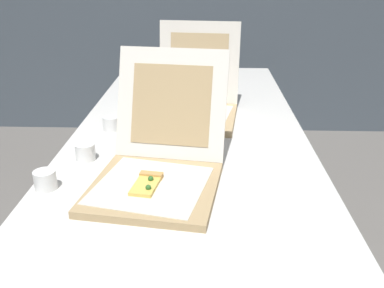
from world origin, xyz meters
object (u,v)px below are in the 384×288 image
(cup_white_near_center, at_px, (85,152))
(pizza_box_front, at_px, (158,167))
(table, at_px, (188,152))
(cup_white_near_left, at_px, (45,180))
(pizza_box_middle, at_px, (194,104))
(cup_white_mid, at_px, (111,124))

(cup_white_near_center, bearing_deg, pizza_box_front, -30.69)
(table, bearing_deg, cup_white_near_left, -136.18)
(pizza_box_middle, bearing_deg, pizza_box_front, -91.46)
(pizza_box_middle, bearing_deg, cup_white_near_center, -120.82)
(table, relative_size, pizza_box_middle, 5.28)
(pizza_box_middle, relative_size, cup_white_mid, 6.93)
(cup_white_near_center, relative_size, cup_white_near_left, 1.00)
(table, xyz_separation_m, cup_white_near_center, (-0.33, -0.18, 0.07))
(cup_white_mid, height_order, cup_white_near_center, same)
(pizza_box_front, relative_size, cup_white_mid, 8.13)
(pizza_box_middle, distance_m, cup_white_near_center, 0.56)
(pizza_box_front, distance_m, cup_white_near_left, 0.32)
(table, height_order, pizza_box_front, pizza_box_front)
(cup_white_near_left, bearing_deg, pizza_box_front, 8.20)
(table, height_order, cup_white_near_center, cup_white_near_center)
(table, xyz_separation_m, cup_white_near_left, (-0.39, -0.38, 0.07))
(cup_white_mid, height_order, cup_white_near_left, same)
(pizza_box_middle, relative_size, cup_white_near_center, 6.93)
(pizza_box_middle, height_order, cup_white_near_left, pizza_box_middle)
(table, distance_m, cup_white_mid, 0.32)
(cup_white_near_center, distance_m, cup_white_near_left, 0.21)
(cup_white_near_center, bearing_deg, cup_white_near_left, -107.63)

